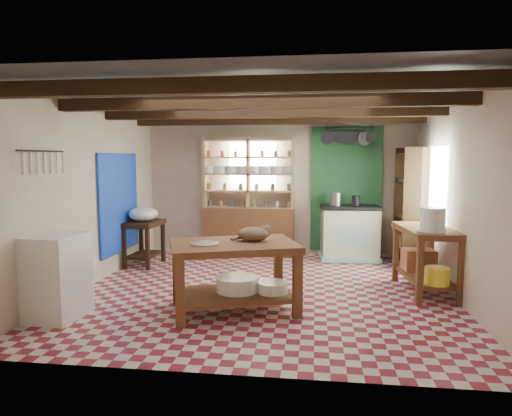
# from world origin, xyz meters

# --- Properties ---
(floor) EXTENTS (5.00, 5.00, 0.02)m
(floor) POSITION_xyz_m (0.00, 0.00, -0.01)
(floor) COLOR maroon
(floor) RESTS_ON ground
(ceiling) EXTENTS (5.00, 5.00, 0.02)m
(ceiling) POSITION_xyz_m (0.00, 0.00, 2.60)
(ceiling) COLOR #4D4C52
(ceiling) RESTS_ON wall_back
(wall_back) EXTENTS (5.00, 0.04, 2.60)m
(wall_back) POSITION_xyz_m (0.00, 2.50, 1.30)
(wall_back) COLOR beige
(wall_back) RESTS_ON floor
(wall_front) EXTENTS (5.00, 0.04, 2.60)m
(wall_front) POSITION_xyz_m (0.00, -2.50, 1.30)
(wall_front) COLOR beige
(wall_front) RESTS_ON floor
(wall_left) EXTENTS (0.04, 5.00, 2.60)m
(wall_left) POSITION_xyz_m (-2.50, 0.00, 1.30)
(wall_left) COLOR beige
(wall_left) RESTS_ON floor
(wall_right) EXTENTS (0.04, 5.00, 2.60)m
(wall_right) POSITION_xyz_m (2.50, 0.00, 1.30)
(wall_right) COLOR beige
(wall_right) RESTS_ON floor
(ceiling_beams) EXTENTS (5.00, 3.80, 0.15)m
(ceiling_beams) POSITION_xyz_m (0.00, 0.00, 2.48)
(ceiling_beams) COLOR black
(ceiling_beams) RESTS_ON ceiling
(blue_wall_patch) EXTENTS (0.04, 1.40, 1.60)m
(blue_wall_patch) POSITION_xyz_m (-2.47, 0.90, 1.10)
(blue_wall_patch) COLOR blue
(blue_wall_patch) RESTS_ON wall_left
(green_wall_patch) EXTENTS (1.30, 0.04, 2.30)m
(green_wall_patch) POSITION_xyz_m (1.25, 2.47, 1.25)
(green_wall_patch) COLOR #20502C
(green_wall_patch) RESTS_ON wall_back
(window_back) EXTENTS (0.90, 0.02, 0.80)m
(window_back) POSITION_xyz_m (-0.50, 2.48, 1.70)
(window_back) COLOR white
(window_back) RESTS_ON wall_back
(window_right) EXTENTS (0.02, 1.30, 1.20)m
(window_right) POSITION_xyz_m (2.48, 1.00, 1.40)
(window_right) COLOR white
(window_right) RESTS_ON wall_right
(utensil_rail) EXTENTS (0.06, 0.90, 0.28)m
(utensil_rail) POSITION_xyz_m (-2.44, -1.20, 1.78)
(utensil_rail) COLOR black
(utensil_rail) RESTS_ON wall_left
(pot_rack) EXTENTS (0.86, 0.12, 0.36)m
(pot_rack) POSITION_xyz_m (1.25, 2.05, 2.18)
(pot_rack) COLOR black
(pot_rack) RESTS_ON ceiling
(shelving_unit) EXTENTS (1.70, 0.34, 2.20)m
(shelving_unit) POSITION_xyz_m (-0.55, 2.31, 1.10)
(shelving_unit) COLOR tan
(shelving_unit) RESTS_ON floor
(tall_rack) EXTENTS (0.40, 0.86, 2.00)m
(tall_rack) POSITION_xyz_m (2.28, 1.80, 1.00)
(tall_rack) COLOR black
(tall_rack) RESTS_ON floor
(work_table) EXTENTS (1.70, 1.41, 0.83)m
(work_table) POSITION_xyz_m (-0.26, -0.87, 0.41)
(work_table) COLOR brown
(work_table) RESTS_ON floor
(stove) EXTENTS (1.05, 0.75, 0.98)m
(stove) POSITION_xyz_m (1.30, 2.15, 0.49)
(stove) COLOR beige
(stove) RESTS_ON floor
(prep_table) EXTENTS (0.56, 0.78, 0.76)m
(prep_table) POSITION_xyz_m (-2.20, 1.25, 0.38)
(prep_table) COLOR black
(prep_table) RESTS_ON floor
(white_cabinet) EXTENTS (0.58, 0.68, 0.96)m
(white_cabinet) POSITION_xyz_m (-2.22, -1.37, 0.48)
(white_cabinet) COLOR white
(white_cabinet) RESTS_ON floor
(right_counter) EXTENTS (0.73, 1.29, 0.89)m
(right_counter) POSITION_xyz_m (2.18, 0.19, 0.45)
(right_counter) COLOR brown
(right_counter) RESTS_ON floor
(cat) EXTENTS (0.47, 0.44, 0.17)m
(cat) POSITION_xyz_m (-0.04, -0.74, 0.91)
(cat) COLOR #856A4D
(cat) RESTS_ON work_table
(steel_tray) EXTENTS (0.43, 0.43, 0.02)m
(steel_tray) POSITION_xyz_m (-0.58, -1.04, 0.84)
(steel_tray) COLOR #A8A7AF
(steel_tray) RESTS_ON work_table
(basin_large) EXTENTS (0.66, 0.66, 0.18)m
(basin_large) POSITION_xyz_m (-0.23, -0.81, 0.31)
(basin_large) COLOR white
(basin_large) RESTS_ON work_table
(basin_small) EXTENTS (0.47, 0.47, 0.13)m
(basin_small) POSITION_xyz_m (0.19, -0.81, 0.28)
(basin_small) COLOR white
(basin_small) RESTS_ON work_table
(kettle_left) EXTENTS (0.21, 0.21, 0.22)m
(kettle_left) POSITION_xyz_m (1.06, 2.13, 1.09)
(kettle_left) COLOR #A8A7AF
(kettle_left) RESTS_ON stove
(kettle_right) EXTENTS (0.15, 0.15, 0.18)m
(kettle_right) POSITION_xyz_m (1.40, 2.16, 1.07)
(kettle_right) COLOR black
(kettle_right) RESTS_ON stove
(enamel_bowl) EXTENTS (0.52, 0.52, 0.25)m
(enamel_bowl) POSITION_xyz_m (-2.20, 1.25, 0.88)
(enamel_bowl) COLOR white
(enamel_bowl) RESTS_ON prep_table
(white_bucket) EXTENTS (0.33, 0.33, 0.31)m
(white_bucket) POSITION_xyz_m (2.16, -0.16, 1.05)
(white_bucket) COLOR white
(white_bucket) RESTS_ON right_counter
(wicker_basket) EXTENTS (0.45, 0.37, 0.30)m
(wicker_basket) POSITION_xyz_m (2.15, 0.49, 0.38)
(wicker_basket) COLOR #A66743
(wicker_basket) RESTS_ON right_counter
(yellow_tub) EXTENTS (0.33, 0.33, 0.22)m
(yellow_tub) POSITION_xyz_m (2.22, -0.26, 0.35)
(yellow_tub) COLOR yellow
(yellow_tub) RESTS_ON right_counter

